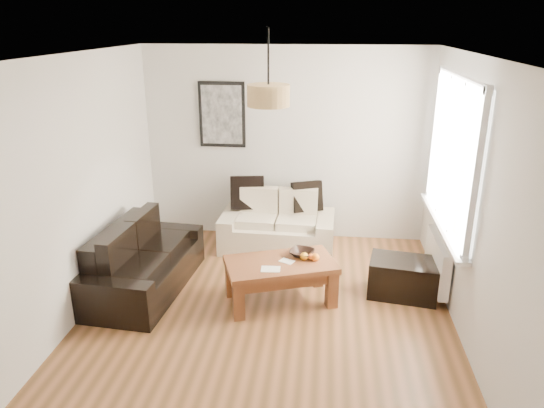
# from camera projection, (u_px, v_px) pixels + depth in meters

# --- Properties ---
(floor) EXTENTS (4.50, 4.50, 0.00)m
(floor) POSITION_uv_depth(u_px,v_px,m) (266.00, 320.00, 5.19)
(floor) COLOR brown
(floor) RESTS_ON ground
(ceiling) EXTENTS (3.80, 4.50, 0.00)m
(ceiling) POSITION_uv_depth(u_px,v_px,m) (264.00, 56.00, 4.30)
(ceiling) COLOR white
(ceiling) RESTS_ON floor
(wall_back) EXTENTS (3.80, 0.04, 2.60)m
(wall_back) POSITION_uv_depth(u_px,v_px,m) (286.00, 145.00, 6.85)
(wall_back) COLOR silver
(wall_back) RESTS_ON floor
(wall_front) EXTENTS (3.80, 0.04, 2.60)m
(wall_front) POSITION_uv_depth(u_px,v_px,m) (212.00, 344.00, 2.64)
(wall_front) COLOR silver
(wall_front) RESTS_ON floor
(wall_left) EXTENTS (0.04, 4.50, 2.60)m
(wall_left) POSITION_uv_depth(u_px,v_px,m) (71.00, 193.00, 4.94)
(wall_left) COLOR silver
(wall_left) RESTS_ON floor
(wall_right) EXTENTS (0.04, 4.50, 2.60)m
(wall_right) POSITION_uv_depth(u_px,v_px,m) (475.00, 208.00, 4.55)
(wall_right) COLOR silver
(wall_right) RESTS_ON floor
(window_bay) EXTENTS (0.14, 1.90, 1.60)m
(window_bay) POSITION_uv_depth(u_px,v_px,m) (455.00, 154.00, 5.20)
(window_bay) COLOR white
(window_bay) RESTS_ON wall_right
(radiator) EXTENTS (0.10, 0.90, 0.52)m
(radiator) POSITION_uv_depth(u_px,v_px,m) (437.00, 261.00, 5.62)
(radiator) COLOR white
(radiator) RESTS_ON wall_right
(poster) EXTENTS (0.62, 0.04, 0.87)m
(poster) POSITION_uv_depth(u_px,v_px,m) (222.00, 115.00, 6.77)
(poster) COLOR black
(poster) RESTS_ON wall_back
(pendant_shade) EXTENTS (0.40, 0.40, 0.20)m
(pendant_shade) POSITION_uv_depth(u_px,v_px,m) (268.00, 95.00, 4.71)
(pendant_shade) COLOR tan
(pendant_shade) RESTS_ON ceiling
(loveseat_cream) EXTENTS (1.50, 0.85, 0.74)m
(loveseat_cream) POSITION_uv_depth(u_px,v_px,m) (278.00, 222.00, 6.73)
(loveseat_cream) COLOR beige
(loveseat_cream) RESTS_ON floor
(sofa_leather) EXTENTS (0.96, 1.74, 0.73)m
(sofa_leather) POSITION_uv_depth(u_px,v_px,m) (145.00, 259.00, 5.70)
(sofa_leather) COLOR black
(sofa_leather) RESTS_ON floor
(coffee_table) EXTENTS (1.29, 0.98, 0.47)m
(coffee_table) POSITION_uv_depth(u_px,v_px,m) (280.00, 281.00, 5.47)
(coffee_table) COLOR brown
(coffee_table) RESTS_ON floor
(ottoman) EXTENTS (0.80, 0.58, 0.42)m
(ottoman) POSITION_uv_depth(u_px,v_px,m) (403.00, 278.00, 5.61)
(ottoman) COLOR black
(ottoman) RESTS_ON floor
(cushion_left) EXTENTS (0.46, 0.21, 0.45)m
(cushion_left) POSITION_uv_depth(u_px,v_px,m) (247.00, 193.00, 6.83)
(cushion_left) COLOR black
(cushion_left) RESTS_ON loveseat_cream
(cushion_right) EXTENTS (0.42, 0.26, 0.40)m
(cushion_right) POSITION_uv_depth(u_px,v_px,m) (307.00, 196.00, 6.75)
(cushion_right) COLOR black
(cushion_right) RESTS_ON loveseat_cream
(fruit_bowl) EXTENTS (0.33, 0.33, 0.06)m
(fruit_bowl) POSITION_uv_depth(u_px,v_px,m) (302.00, 253.00, 5.53)
(fruit_bowl) COLOR black
(fruit_bowl) RESTS_ON coffee_table
(orange_a) EXTENTS (0.07, 0.07, 0.07)m
(orange_a) POSITION_uv_depth(u_px,v_px,m) (311.00, 257.00, 5.42)
(orange_a) COLOR orange
(orange_a) RESTS_ON fruit_bowl
(orange_b) EXTENTS (0.11, 0.11, 0.09)m
(orange_b) POSITION_uv_depth(u_px,v_px,m) (315.00, 257.00, 5.41)
(orange_b) COLOR orange
(orange_b) RESTS_ON fruit_bowl
(orange_c) EXTENTS (0.09, 0.09, 0.09)m
(orange_c) POSITION_uv_depth(u_px,v_px,m) (304.00, 256.00, 5.43)
(orange_c) COLOR orange
(orange_c) RESTS_ON fruit_bowl
(papers) EXTENTS (0.21, 0.15, 0.01)m
(papers) POSITION_uv_depth(u_px,v_px,m) (271.00, 269.00, 5.23)
(papers) COLOR white
(papers) RESTS_ON coffee_table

